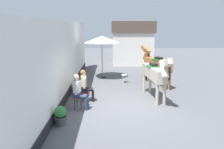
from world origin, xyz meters
TOP-DOWN VIEW (x-y plane):
  - ground_plane at (0.00, 3.00)m, footprint 40.00×40.00m
  - pub_facade_wall at (-2.55, 1.50)m, footprint 0.34×14.00m
  - distant_cottage at (1.40, 9.94)m, footprint 3.40×2.60m
  - seated_visitor_near at (-1.70, -0.26)m, footprint 0.61×0.48m
  - seated_visitor_far at (-1.54, 0.62)m, footprint 0.61×0.49m
  - saddled_horse_near at (1.46, 0.93)m, footprint 0.70×2.99m
  - saddled_horse_far at (2.02, 3.31)m, footprint 1.23×2.88m
  - flower_planter_near at (-2.13, -1.66)m, footprint 0.43×0.43m
  - flower_planter_far at (-2.10, 1.64)m, footprint 0.43×0.43m
  - cafe_parasol at (-0.95, 4.89)m, footprint 2.10×2.10m
  - spare_stool_white at (0.33, 3.78)m, footprint 0.32×0.32m
  - satchel_bag at (-1.62, 1.42)m, footprint 0.28×0.13m

SIDE VIEW (x-z plane):
  - ground_plane at x=0.00m, z-range 0.00..0.00m
  - satchel_bag at x=-1.62m, z-range 0.00..0.20m
  - flower_planter_near at x=-2.13m, z-range 0.01..0.65m
  - flower_planter_far at x=-2.10m, z-range 0.01..0.65m
  - spare_stool_white at x=0.33m, z-range 0.17..0.63m
  - seated_visitor_near at x=-1.70m, z-range 0.08..1.47m
  - seated_visitor_far at x=-1.54m, z-range 0.08..1.47m
  - saddled_horse_near at x=1.46m, z-range 0.13..2.19m
  - saddled_horse_far at x=2.02m, z-range 0.13..2.19m
  - pub_facade_wall at x=-2.55m, z-range -0.16..3.24m
  - distant_cottage at x=1.40m, z-range 0.05..3.55m
  - cafe_parasol at x=-0.95m, z-range 1.07..3.65m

